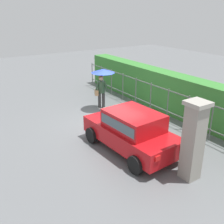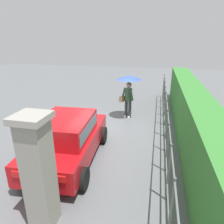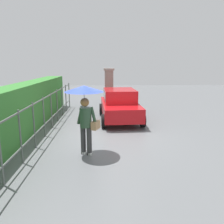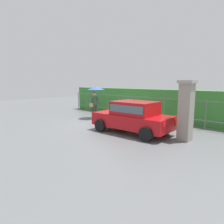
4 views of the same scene
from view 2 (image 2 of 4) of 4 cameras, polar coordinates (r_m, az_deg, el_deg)
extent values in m
plane|color=slate|center=(8.62, -1.98, -5.03)|extent=(40.00, 40.00, 0.00)
cube|color=#B71116|center=(6.53, -12.04, -8.46)|extent=(3.79, 1.86, 0.60)
cube|color=#B71116|center=(6.14, -12.94, -4.17)|extent=(1.98, 1.55, 0.60)
cube|color=#4C5B66|center=(6.14, -12.95, -4.00)|extent=(1.83, 1.56, 0.33)
cylinder|color=black|center=(7.98, -14.38, -5.43)|extent=(0.61, 0.22, 0.60)
cylinder|color=black|center=(7.50, -2.43, -6.50)|extent=(0.61, 0.22, 0.60)
cylinder|color=black|center=(6.10, -23.85, -15.20)|extent=(0.61, 0.22, 0.60)
cylinder|color=black|center=(5.44, -8.02, -18.10)|extent=(0.61, 0.22, 0.60)
cube|color=red|center=(5.31, -25.37, -15.46)|extent=(0.07, 0.20, 0.16)
cube|color=red|center=(4.82, -13.95, -17.82)|extent=(0.07, 0.20, 0.16)
cylinder|color=#333333|center=(9.84, 5.00, 0.85)|extent=(0.15, 0.15, 0.86)
cylinder|color=#333333|center=(9.94, 4.01, 1.07)|extent=(0.15, 0.15, 0.86)
cube|color=white|center=(9.93, 4.76, -1.37)|extent=(0.26, 0.10, 0.08)
cube|color=white|center=(10.02, 3.78, -1.13)|extent=(0.26, 0.10, 0.08)
cylinder|color=#2D4C33|center=(9.68, 4.62, 4.99)|extent=(0.34, 0.34, 0.58)
sphere|color=#DBAD89|center=(9.58, 4.69, 7.48)|extent=(0.22, 0.22, 0.22)
sphere|color=olive|center=(9.60, 4.79, 7.63)|extent=(0.25, 0.25, 0.25)
cylinder|color=#2D4C33|center=(9.50, 5.52, 4.86)|extent=(0.17, 0.24, 0.56)
cylinder|color=#2D4C33|center=(9.71, 3.26, 5.26)|extent=(0.17, 0.24, 0.56)
cylinder|color=#B2B2B7|center=(9.47, 4.79, 6.81)|extent=(0.02, 0.02, 0.77)
cone|color=blue|center=(9.38, 4.87, 9.64)|extent=(1.13, 1.13, 0.18)
cube|color=tan|center=(9.77, 2.91, 3.72)|extent=(0.38, 0.28, 0.24)
cube|color=gray|center=(4.31, -19.73, -16.66)|extent=(0.48, 0.48, 2.30)
cube|color=#9E998E|center=(3.75, -21.87, -1.51)|extent=(0.60, 0.60, 0.12)
cylinder|color=#59605B|center=(13.60, 14.27, 7.08)|extent=(0.05, 0.05, 1.50)
cylinder|color=#59605B|center=(12.48, 14.33, 5.95)|extent=(0.05, 0.05, 1.50)
cylinder|color=#59605B|center=(11.36, 14.41, 4.59)|extent=(0.05, 0.05, 1.50)
cylinder|color=#59605B|center=(10.25, 14.50, 2.94)|extent=(0.05, 0.05, 1.50)
cylinder|color=#59605B|center=(9.15, 14.61, 0.88)|extent=(0.05, 0.05, 1.50)
cylinder|color=#59605B|center=(8.06, 14.75, -1.73)|extent=(0.05, 0.05, 1.50)
cylinder|color=#59605B|center=(7.00, 14.94, -5.15)|extent=(0.05, 0.05, 1.50)
cylinder|color=#59605B|center=(5.97, 15.19, -9.76)|extent=(0.05, 0.05, 1.50)
cylinder|color=#59605B|center=(4.99, 15.56, -16.24)|extent=(0.05, 0.05, 1.50)
cylinder|color=#59605B|center=(4.11, 16.15, -25.66)|extent=(0.05, 0.05, 1.50)
cube|color=#59605B|center=(7.85, 15.18, 2.82)|extent=(11.54, 0.03, 0.04)
cube|color=#59605B|center=(8.17, 14.57, -3.69)|extent=(11.54, 0.03, 0.04)
cube|color=#387F33|center=(8.09, 21.40, -0.89)|extent=(12.54, 0.90, 1.90)
camera|label=1|loc=(7.82, -90.80, 8.21)|focal=41.86mm
camera|label=3|loc=(15.70, 6.03, 16.36)|focal=35.60mm
camera|label=4|loc=(9.85, -77.93, -3.68)|focal=31.82mm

